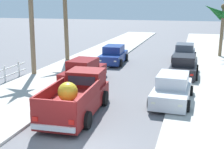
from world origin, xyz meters
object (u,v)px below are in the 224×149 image
at_px(pickup_truck, 77,97).
at_px(car_left_near, 184,67).
at_px(car_left_far, 84,71).
at_px(car_left_mid, 172,89).
at_px(car_right_near, 184,53).
at_px(car_right_mid, 114,55).
at_px(palm_tree_left_mid, 222,13).

xyz_separation_m(pickup_truck, car_left_near, (4.52, 8.71, -0.10)).
bearing_deg(car_left_far, car_left_mid, -22.72).
height_order(car_left_near, car_right_near, same).
bearing_deg(car_right_mid, car_left_mid, -57.29).
bearing_deg(pickup_truck, car_left_far, 108.64).
height_order(car_left_near, car_right_mid, same).
distance_m(car_left_near, car_right_mid, 6.81).
height_order(car_left_near, palm_tree_left_mid, palm_tree_left_mid).
relative_size(car_left_mid, palm_tree_left_mid, 0.84).
height_order(car_right_near, palm_tree_left_mid, palm_tree_left_mid).
bearing_deg(palm_tree_left_mid, pickup_truck, -113.18).
height_order(car_right_mid, palm_tree_left_mid, palm_tree_left_mid).
bearing_deg(palm_tree_left_mid, car_left_far, -127.48).
bearing_deg(car_right_mid, palm_tree_left_mid, 31.97).
relative_size(car_right_near, car_left_far, 0.99).
distance_m(pickup_truck, car_left_near, 9.82).
xyz_separation_m(car_left_mid, car_left_far, (-5.99, 2.51, 0.00)).
relative_size(car_right_near, palm_tree_left_mid, 0.83).
bearing_deg(palm_tree_left_mid, car_right_mid, -148.03).
height_order(pickup_truck, car_left_mid, pickup_truck).
distance_m(car_left_near, car_right_near, 5.93).
bearing_deg(car_left_near, palm_tree_left_mid, 71.35).
relative_size(car_left_near, car_left_mid, 0.99).
bearing_deg(pickup_truck, car_left_near, 62.59).
xyz_separation_m(car_left_near, palm_tree_left_mid, (2.94, 8.70, 3.45)).
distance_m(car_right_near, palm_tree_left_mid, 5.43).
xyz_separation_m(car_right_mid, palm_tree_left_mid, (9.02, 5.63, 3.45)).
bearing_deg(car_left_far, car_left_near, 28.09).
bearing_deg(car_left_mid, palm_tree_left_mid, 77.39).
bearing_deg(car_right_near, pickup_truck, -106.44).
distance_m(car_left_near, car_left_far, 7.17).
relative_size(car_left_near, car_right_near, 1.00).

